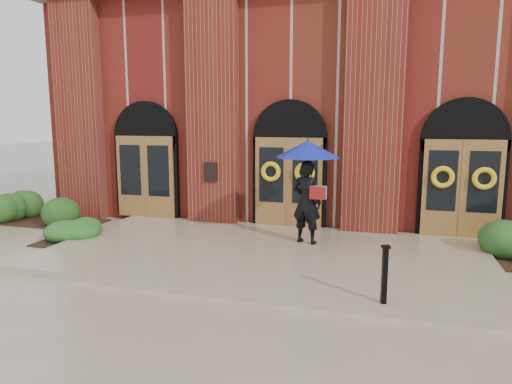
% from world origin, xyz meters
% --- Properties ---
extents(ground, '(90.00, 90.00, 0.00)m').
position_xyz_m(ground, '(0.00, 0.00, 0.00)').
color(ground, tan).
rests_on(ground, ground).
extents(landing, '(10.00, 5.30, 0.15)m').
position_xyz_m(landing, '(0.00, 0.15, 0.07)').
color(landing, gray).
rests_on(landing, ground).
extents(church_building, '(16.20, 12.53, 7.00)m').
position_xyz_m(church_building, '(0.00, 8.78, 3.50)').
color(church_building, '#602214').
rests_on(church_building, ground).
extents(man_with_umbrella, '(1.94, 1.94, 2.50)m').
position_xyz_m(man_with_umbrella, '(0.82, 1.05, 1.90)').
color(man_with_umbrella, black).
rests_on(man_with_umbrella, landing).
extents(metal_post, '(0.16, 0.16, 0.98)m').
position_xyz_m(metal_post, '(2.69, -2.31, 0.66)').
color(metal_post, black).
rests_on(metal_post, landing).
extents(hedge_wall_left, '(3.27, 1.31, 0.84)m').
position_xyz_m(hedge_wall_left, '(-7.42, 1.70, 0.42)').
color(hedge_wall_left, '#214617').
rests_on(hedge_wall_left, ground).
extents(hedge_front_left, '(1.48, 1.27, 0.52)m').
position_xyz_m(hedge_front_left, '(-5.10, 0.00, 0.26)').
color(hedge_front_left, '#23571E').
rests_on(hedge_front_left, ground).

